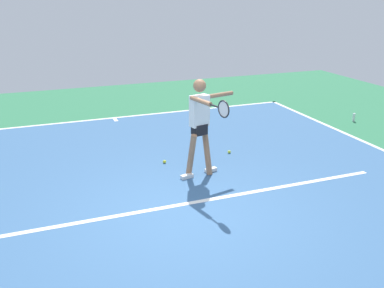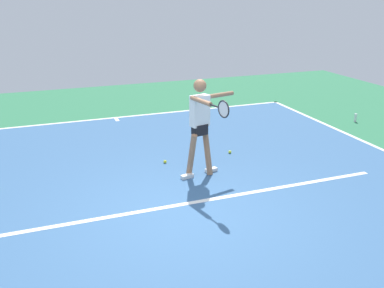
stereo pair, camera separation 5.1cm
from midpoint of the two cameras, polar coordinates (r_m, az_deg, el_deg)
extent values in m
plane|color=#2D754C|center=(6.79, -0.99, -9.35)|extent=(20.14, 20.14, 0.00)
cube|color=#38608E|center=(6.79, -0.99, -9.34)|extent=(10.28, 11.62, 0.00)
cube|color=white|center=(12.00, -10.12, 3.51)|extent=(10.28, 0.10, 0.01)
cube|color=white|center=(7.04, -1.80, -8.21)|extent=(7.71, 0.10, 0.01)
cube|color=white|center=(11.81, -9.94, 3.26)|extent=(0.10, 0.30, 0.01)
cylinder|color=#9E7051|center=(8.08, 2.26, -1.07)|extent=(0.17, 0.32, 0.88)
cube|color=white|center=(8.28, 2.77, -3.50)|extent=(0.26, 0.15, 0.07)
cylinder|color=#9E7051|center=(7.89, 0.11, -1.59)|extent=(0.17, 0.32, 0.88)
cube|color=white|center=(8.00, -0.47, -4.36)|extent=(0.26, 0.15, 0.07)
cube|color=black|center=(7.82, 1.22, 2.02)|extent=(0.29, 0.25, 0.20)
cube|color=white|center=(7.72, 1.24, 4.47)|extent=(0.37, 0.25, 0.57)
sphere|color=#9E7051|center=(7.61, 1.27, 7.84)|extent=(0.23, 0.23, 0.23)
cylinder|color=#9E7051|center=(7.92, 4.01, 6.59)|extent=(0.58, 0.21, 0.08)
cylinder|color=#9E7051|center=(7.33, 1.42, 5.80)|extent=(0.21, 0.58, 0.08)
cylinder|color=black|center=(7.02, 3.26, 5.13)|extent=(0.08, 0.22, 0.03)
torus|color=black|center=(6.83, 4.47, 4.68)|extent=(0.09, 0.29, 0.29)
cylinder|color=silver|center=(6.83, 4.47, 4.68)|extent=(0.06, 0.24, 0.25)
sphere|color=yellow|center=(8.69, -3.47, -2.37)|extent=(0.07, 0.07, 0.07)
sphere|color=#C6E53D|center=(9.23, 5.27, -1.07)|extent=(0.07, 0.07, 0.07)
cylinder|color=white|center=(12.24, 21.20, 3.31)|extent=(0.07, 0.07, 0.22)
camera|label=1|loc=(0.03, -89.79, 0.07)|focal=39.74mm
camera|label=2|loc=(0.03, 90.21, -0.07)|focal=39.74mm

